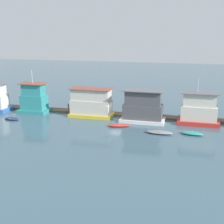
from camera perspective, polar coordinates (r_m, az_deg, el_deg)
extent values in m
plane|color=#426070|center=(53.13, 0.27, -1.20)|extent=(200.00, 200.00, 0.00)
cube|color=brown|center=(55.47, 0.93, -0.36)|extent=(59.60, 2.13, 0.30)
cube|color=teal|center=(58.98, -13.97, 0.26)|extent=(5.37, 3.72, 0.62)
cube|color=teal|center=(58.62, -14.06, 1.77)|extent=(4.39, 2.74, 2.57)
cube|color=teal|center=(58.16, -14.20, 4.01)|extent=(3.80, 2.15, 2.10)
cube|color=brown|center=(57.98, -14.27, 5.09)|extent=(4.69, 3.04, 0.12)
cylinder|color=#B2B2B7|center=(57.85, -14.44, 6.27)|extent=(0.12, 0.12, 2.30)
cube|color=gold|center=(54.56, -3.77, -0.51)|extent=(7.49, 3.58, 0.55)
cube|color=beige|center=(54.20, -3.79, 0.98)|extent=(6.89, 2.99, 2.36)
cube|color=beige|center=(53.74, -3.83, 3.20)|extent=(6.58, 2.68, 1.93)
cube|color=brown|center=(53.55, -3.85, 4.28)|extent=(7.19, 3.29, 0.12)
cube|color=white|center=(51.51, 5.60, -1.47)|extent=(7.18, 3.73, 0.53)
cube|color=#4C4C51|center=(51.14, 5.64, 0.06)|extent=(6.32, 2.87, 2.33)
cube|color=#4C4C51|center=(50.61, 5.70, 2.60)|extent=(5.70, 2.25, 2.29)
cube|color=slate|center=(50.38, 5.74, 3.94)|extent=(6.62, 3.17, 0.12)
cube|color=red|center=(51.96, 15.46, -1.73)|extent=(6.54, 3.89, 0.66)
cube|color=beige|center=(51.58, 15.57, -0.15)|extent=(5.55, 2.91, 2.30)
cube|color=beige|center=(51.09, 15.73, 2.21)|extent=(5.02, 2.37, 2.06)
cube|color=slate|center=(50.88, 15.82, 3.41)|extent=(5.85, 3.21, 0.12)
cylinder|color=#B2B2B7|center=(50.66, 15.44, 4.85)|extent=(0.12, 0.12, 2.41)
ellipsoid|color=navy|center=(55.10, -17.87, -1.14)|extent=(2.99, 1.91, 0.38)
cube|color=#997F60|center=(55.06, -17.88, -1.00)|extent=(0.37, 1.22, 0.08)
ellipsoid|color=red|center=(48.67, 1.30, -2.43)|extent=(3.75, 2.30, 0.42)
cube|color=#997F60|center=(48.63, 1.30, -2.26)|extent=(0.48, 1.08, 0.08)
ellipsoid|color=gray|center=(45.74, 8.66, -3.68)|extent=(3.93, 1.57, 0.49)
cube|color=#997F60|center=(45.69, 8.66, -3.47)|extent=(0.20, 1.21, 0.08)
ellipsoid|color=teal|center=(46.26, 14.39, -3.79)|extent=(3.41, 1.70, 0.45)
cube|color=#997F60|center=(46.21, 14.40, -3.60)|extent=(0.31, 1.05, 0.08)
cylinder|color=brown|center=(56.74, -7.97, 0.61)|extent=(0.24, 0.24, 1.79)
cylinder|color=#846B4C|center=(52.79, 8.42, -0.41)|extent=(0.32, 0.32, 1.88)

